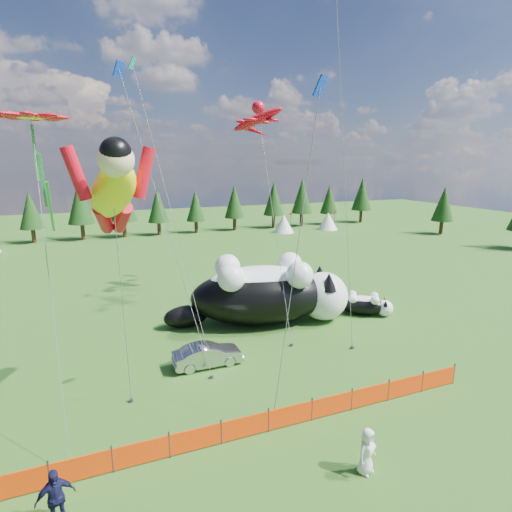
{
  "coord_description": "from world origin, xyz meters",
  "views": [
    {
      "loc": [
        -4.68,
        -16.08,
        10.75
      ],
      "look_at": [
        3.2,
        4.0,
        5.68
      ],
      "focal_mm": 28.0,
      "sensor_mm": 36.0,
      "label": 1
    }
  ],
  "objects": [
    {
      "name": "spectator_e",
      "position": [
        3.36,
        -6.27,
        0.86
      ],
      "size": [
        0.98,
        0.81,
        1.72
      ],
      "primitive_type": "imported",
      "rotation": [
        0.0,
        0.0,
        0.36
      ],
      "color": "white",
      "rests_on": "ground"
    },
    {
      "name": "ground",
      "position": [
        0.0,
        0.0,
        0.0
      ],
      "size": [
        160.0,
        160.0,
        0.0
      ],
      "primitive_type": "plane",
      "color": "#123C0B",
      "rests_on": "ground"
    },
    {
      "name": "spectator_c",
      "position": [
        -6.64,
        -4.65,
        0.97
      ],
      "size": [
        1.25,
        0.85,
        1.94
      ],
      "primitive_type": "imported",
      "rotation": [
        0.0,
        0.0,
        0.25
      ],
      "color": "#141439",
      "rests_on": "ground"
    },
    {
      "name": "diamond_kite_a",
      "position": [
        -3.06,
        6.24,
        14.59
      ],
      "size": [
        3.66,
        5.09,
        16.4
      ],
      "color": "#0C35C1",
      "rests_on": "ground"
    },
    {
      "name": "gecko_kite",
      "position": [
        7.05,
        13.49,
        13.92
      ],
      "size": [
        6.41,
        13.06,
        17.0
      ],
      "color": "red",
      "rests_on": "ground"
    },
    {
      "name": "diamond_kite_d",
      "position": [
        -1.76,
        12.99,
        16.26
      ],
      "size": [
        2.78,
        9.03,
        19.11
      ],
      "color": "#0C9A83",
      "rests_on": "ground"
    },
    {
      "name": "cat_small",
      "position": [
        12.61,
        6.36,
        0.76
      ],
      "size": [
        3.92,
        3.1,
        1.59
      ],
      "rotation": [
        0.0,
        0.0,
        -0.58
      ],
      "color": "black",
      "rests_on": "ground"
    },
    {
      "name": "superhero_kite",
      "position": [
        -4.18,
        0.36,
        9.62
      ],
      "size": [
        5.48,
        5.8,
        11.97
      ],
      "color": "yellow",
      "rests_on": "ground"
    },
    {
      "name": "cat_large",
      "position": [
        5.54,
        7.62,
        2.17
      ],
      "size": [
        12.53,
        6.42,
        4.57
      ],
      "rotation": [
        0.0,
        0.0,
        -0.22
      ],
      "color": "black",
      "rests_on": "ground"
    },
    {
      "name": "diamond_kite_c",
      "position": [
        3.06,
        -2.56,
        12.87
      ],
      "size": [
        2.24,
        0.74,
        14.2
      ],
      "color": "#0C35C1",
      "rests_on": "ground"
    },
    {
      "name": "car",
      "position": [
        0.1,
        3.25,
        0.61
      ],
      "size": [
        3.74,
        1.33,
        1.23
      ],
      "primitive_type": "imported",
      "rotation": [
        0.0,
        0.0,
        1.58
      ],
      "color": "#B1B1B6",
      "rests_on": "ground"
    },
    {
      "name": "flower_kite",
      "position": [
        -7.01,
        3.42,
        12.43
      ],
      "size": [
        3.41,
        7.83,
        13.85
      ],
      "color": "red",
      "rests_on": "ground"
    },
    {
      "name": "safety_fence",
      "position": [
        0.0,
        -3.0,
        0.5
      ],
      "size": [
        22.06,
        0.06,
        1.1
      ],
      "color": "#262626",
      "rests_on": "ground"
    },
    {
      "name": "festival_tents",
      "position": [
        11.0,
        40.0,
        1.4
      ],
      "size": [
        50.0,
        3.2,
        2.8
      ],
      "primitive_type": null,
      "color": "white",
      "rests_on": "ground"
    },
    {
      "name": "tree_line",
      "position": [
        0.0,
        45.0,
        4.0
      ],
      "size": [
        90.0,
        4.0,
        8.0
      ],
      "primitive_type": null,
      "color": "black",
      "rests_on": "ground"
    }
  ]
}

